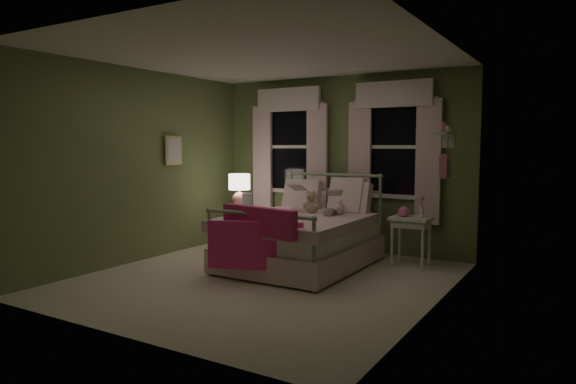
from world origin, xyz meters
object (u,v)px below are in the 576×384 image
Objects in this scene: child_right at (336,193)px; nightstand_left at (240,222)px; child_left at (299,193)px; table_lamp at (239,187)px; nightstand_right at (411,224)px; teddy_bear at (311,204)px; bed at (302,238)px.

nightstand_left is at bearing -6.78° from child_right.
child_left is 1.44× the size of table_lamp.
child_left is at bearing -6.37° from child_right.
nightstand_left is 2.56m from nightstand_right.
bed is at bearing -88.85° from teddy_bear.
child_left reaches higher than table_lamp.
table_lamp is at bearing -173.62° from nightstand_right.
child_right is 1.06m from nightstand_right.
child_right is (0.27, 0.43, 0.56)m from bed.
child_left reaches higher than nightstand_right.
table_lamp is at bearing 161.44° from bed.
table_lamp is (-1.32, 0.44, 0.58)m from bed.
nightstand_left is (-1.60, 0.01, -0.52)m from child_right.
table_lamp is 0.76× the size of nightstand_right.
bed reaches higher than table_lamp.
bed is at bearing 51.24° from child_right.
child_right reaches higher than nightstand_left.
child_right reaches higher than nightstand_right.
nightstand_left is at bearing 90.00° from table_lamp.
nightstand_left is at bearing 161.44° from bed.
child_left reaches higher than nightstand_left.
teddy_bear is at bearing -159.65° from nightstand_right.
table_lamp reaches higher than teddy_bear.
child_left is 1.15m from nightstand_left.
table_lamp is (-1.32, 0.17, 0.16)m from teddy_bear.
table_lamp is at bearing -90.00° from nightstand_left.
child_left is at bearing 123.42° from bed.
nightstand_right is (2.54, 0.28, -0.40)m from table_lamp.
child_right is 1.16× the size of nightstand_right.
nightstand_right is (1.22, 0.45, -0.24)m from teddy_bear.
nightstand_right is (1.22, 0.73, 0.17)m from bed.
bed is at bearing -18.56° from table_lamp.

